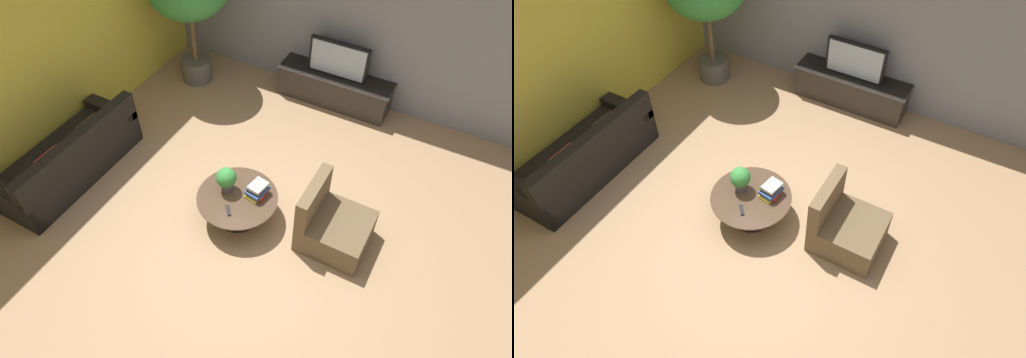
% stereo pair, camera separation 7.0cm
% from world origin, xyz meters
% --- Properties ---
extents(ground_plane, '(24.00, 24.00, 0.00)m').
position_xyz_m(ground_plane, '(0.00, 0.00, 0.00)').
color(ground_plane, '#9E7A56').
extents(back_wall_stone, '(7.40, 0.12, 3.00)m').
position_xyz_m(back_wall_stone, '(0.00, 3.26, 1.50)').
color(back_wall_stone, slate).
rests_on(back_wall_stone, ground).
extents(side_wall_left, '(0.12, 7.40, 3.00)m').
position_xyz_m(side_wall_left, '(-3.26, 0.20, 1.50)').
color(side_wall_left, gold).
rests_on(side_wall_left, ground).
extents(media_console, '(1.84, 0.50, 0.52)m').
position_xyz_m(media_console, '(-0.11, 2.94, 0.27)').
color(media_console, '#2D2823').
rests_on(media_console, ground).
extents(television, '(0.94, 0.13, 0.57)m').
position_xyz_m(television, '(-0.11, 2.94, 0.80)').
color(television, black).
rests_on(television, media_console).
extents(coffee_table, '(1.02, 1.02, 0.38)m').
position_xyz_m(coffee_table, '(-0.27, 0.12, 0.27)').
color(coffee_table, black).
rests_on(coffee_table, ground).
extents(couch_by_wall, '(0.84, 2.08, 0.84)m').
position_xyz_m(couch_by_wall, '(-2.67, -0.33, 0.28)').
color(couch_by_wall, black).
rests_on(couch_by_wall, ground).
extents(armchair_wicker, '(0.80, 0.76, 0.86)m').
position_xyz_m(armchair_wicker, '(0.91, 0.36, 0.27)').
color(armchair_wicker, brown).
rests_on(armchair_wicker, ground).
extents(potted_plant_tabletop, '(0.26, 0.26, 0.34)m').
position_xyz_m(potted_plant_tabletop, '(-0.44, 0.16, 0.58)').
color(potted_plant_tabletop, '#514C47').
rests_on(potted_plant_tabletop, coffee_table).
extents(book_stack, '(0.24, 0.31, 0.18)m').
position_xyz_m(book_stack, '(-0.06, 0.27, 0.47)').
color(book_stack, gold).
rests_on(book_stack, coffee_table).
extents(remote_black, '(0.13, 0.15, 0.02)m').
position_xyz_m(remote_black, '(-0.25, -0.13, 0.39)').
color(remote_black, black).
rests_on(remote_black, coffee_table).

